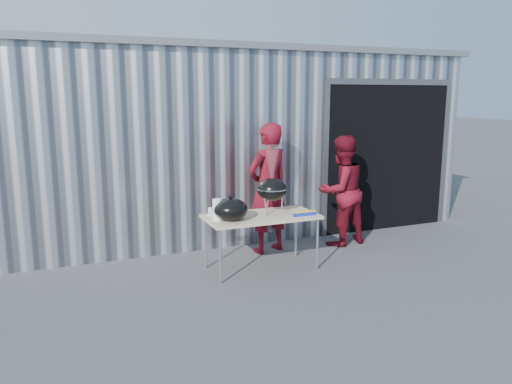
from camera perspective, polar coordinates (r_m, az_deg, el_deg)
name	(u,v)px	position (r m, az deg, el deg)	size (l,w,h in m)	color
ground	(247,288)	(6.22, -1.04, -10.95)	(80.00, 80.00, 0.00)	#3C3C3E
building	(206,134)	(10.44, -5.73, 6.60)	(8.20, 6.20, 3.10)	silver
folding_table	(261,218)	(6.68, 0.60, -3.00)	(1.50, 0.75, 0.75)	tan
kettle_grill	(272,183)	(6.69, 1.82, 1.08)	(0.41, 0.41, 0.93)	black
grill_lid	(231,209)	(6.38, -2.92, -1.99)	(0.44, 0.44, 0.32)	black
paper_towels	(217,210)	(6.38, -4.45, -2.05)	(0.12, 0.12, 0.28)	white
white_tub	(217,212)	(6.67, -4.50, -2.26)	(0.20, 0.15, 0.10)	white
foil_box	(305,213)	(6.66, 5.57, -2.46)	(0.32, 0.06, 0.06)	#17219A
person_cook	(268,188)	(7.40, 1.38, 0.43)	(0.71, 0.46, 1.94)	#590B16
person_bystander	(341,191)	(7.91, 9.70, 0.15)	(0.84, 0.65, 1.72)	#590B16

